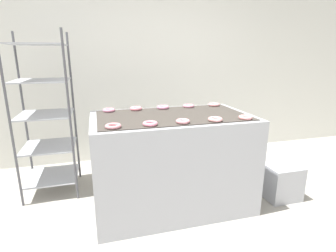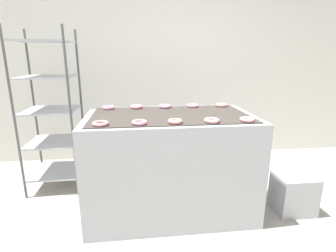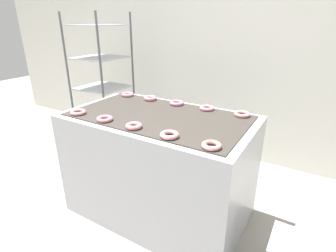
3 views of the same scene
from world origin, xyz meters
name	(u,v)px [view 1 (image 1 of 3)]	position (x,y,z in m)	size (l,w,h in m)	color
ground_plane	(196,248)	(0.00, 0.00, 0.00)	(14.00, 14.00, 0.00)	#9E998E
wall_back	(144,62)	(0.00, 2.12, 1.40)	(8.00, 0.05, 2.80)	silver
fryer_machine	(172,161)	(0.00, 0.69, 0.47)	(1.51, 0.88, 0.94)	#A8AAB2
baking_rack_cart	(45,115)	(-1.22, 1.32, 0.88)	(0.56, 0.56, 1.73)	#4C4C51
glaze_bin	(282,182)	(1.16, 0.49, 0.19)	(0.35, 0.30, 0.37)	#A8AAB2
donut_near_leftmost	(113,126)	(-0.57, 0.38, 0.95)	(0.13, 0.13, 0.03)	#CE8088
donut_near_left	(150,124)	(-0.28, 0.37, 0.96)	(0.12, 0.12, 0.03)	pink
donut_near_center	(183,121)	(0.00, 0.37, 0.96)	(0.12, 0.12, 0.03)	#D1848B
donut_near_right	(215,119)	(0.29, 0.37, 0.96)	(0.12, 0.12, 0.03)	#D48E8E
donut_near_rightmost	(245,117)	(0.58, 0.37, 0.96)	(0.12, 0.12, 0.03)	pink
donut_far_leftmost	(109,110)	(-0.57, 1.00, 0.96)	(0.12, 0.12, 0.03)	pink
donut_far_left	(136,108)	(-0.30, 1.01, 0.96)	(0.12, 0.12, 0.03)	pink
donut_far_center	(163,107)	(-0.01, 1.01, 0.96)	(0.13, 0.13, 0.03)	pink
donut_far_right	(188,106)	(0.28, 1.01, 0.95)	(0.12, 0.12, 0.03)	pink
donut_far_rightmost	(214,104)	(0.58, 1.01, 0.96)	(0.13, 0.13, 0.03)	#D78A8C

